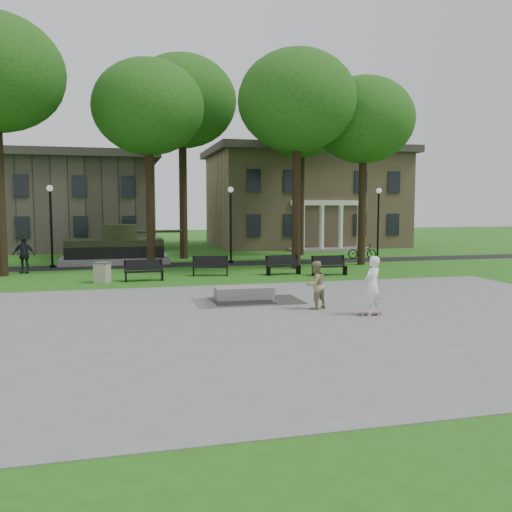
{
  "coord_description": "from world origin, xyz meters",
  "views": [
    {
      "loc": [
        -6.21,
        -20.63,
        3.55
      ],
      "look_at": [
        -0.53,
        1.84,
        1.4
      ],
      "focal_mm": 38.0,
      "sensor_mm": 36.0,
      "label": 1
    }
  ],
  "objects_px": {
    "skateboarder": "(372,286)",
    "concrete_block": "(244,293)",
    "park_bench_0": "(144,270)",
    "cyclist": "(362,246)",
    "friend_watching": "(315,285)",
    "trash_bin": "(102,272)"
  },
  "relations": [
    {
      "from": "friend_watching",
      "to": "cyclist",
      "type": "xyz_separation_m",
      "value": [
        9.38,
        16.17,
        0.01
      ]
    },
    {
      "from": "cyclist",
      "to": "trash_bin",
      "type": "bearing_deg",
      "value": 131.32
    },
    {
      "from": "concrete_block",
      "to": "cyclist",
      "type": "xyz_separation_m",
      "value": [
        11.29,
        13.54,
        0.61
      ]
    },
    {
      "from": "concrete_block",
      "to": "park_bench_0",
      "type": "xyz_separation_m",
      "value": [
        -3.48,
        6.1,
        0.28
      ]
    },
    {
      "from": "concrete_block",
      "to": "cyclist",
      "type": "relative_size",
      "value": 1.05
    },
    {
      "from": "friend_watching",
      "to": "park_bench_0",
      "type": "relative_size",
      "value": 0.91
    },
    {
      "from": "park_bench_0",
      "to": "skateboarder",
      "type": "bearing_deg",
      "value": -60.44
    },
    {
      "from": "trash_bin",
      "to": "concrete_block",
      "type": "bearing_deg",
      "value": -47.64
    },
    {
      "from": "trash_bin",
      "to": "friend_watching",
      "type": "bearing_deg",
      "value": -49.5
    },
    {
      "from": "cyclist",
      "to": "park_bench_0",
      "type": "height_order",
      "value": "cyclist"
    },
    {
      "from": "skateboarder",
      "to": "park_bench_0",
      "type": "height_order",
      "value": "skateboarder"
    },
    {
      "from": "skateboarder",
      "to": "trash_bin",
      "type": "distance_m",
      "value": 13.25
    },
    {
      "from": "friend_watching",
      "to": "trash_bin",
      "type": "xyz_separation_m",
      "value": [
        -7.29,
        8.54,
        -0.36
      ]
    },
    {
      "from": "skateboarder",
      "to": "park_bench_0",
      "type": "bearing_deg",
      "value": -86.53
    },
    {
      "from": "skateboarder",
      "to": "cyclist",
      "type": "distance_m",
      "value": 19.31
    },
    {
      "from": "concrete_block",
      "to": "skateboarder",
      "type": "bearing_deg",
      "value": -50.57
    },
    {
      "from": "skateboarder",
      "to": "trash_bin",
      "type": "height_order",
      "value": "skateboarder"
    },
    {
      "from": "park_bench_0",
      "to": "concrete_block",
      "type": "bearing_deg",
      "value": -64.6
    },
    {
      "from": "cyclist",
      "to": "park_bench_0",
      "type": "relative_size",
      "value": 1.15
    },
    {
      "from": "concrete_block",
      "to": "park_bench_0",
      "type": "relative_size",
      "value": 1.2
    },
    {
      "from": "skateboarder",
      "to": "concrete_block",
      "type": "bearing_deg",
      "value": -80.96
    },
    {
      "from": "cyclist",
      "to": "trash_bin",
      "type": "xyz_separation_m",
      "value": [
        -16.68,
        -7.63,
        -0.37
      ]
    }
  ]
}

